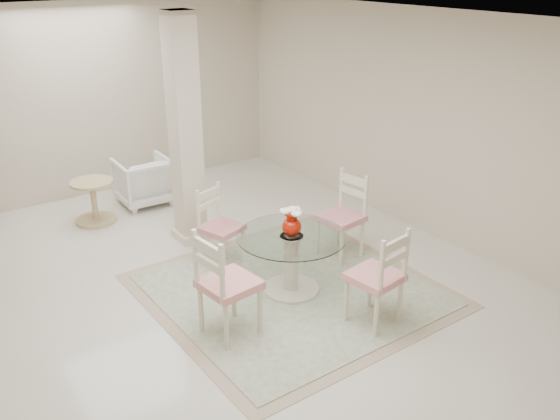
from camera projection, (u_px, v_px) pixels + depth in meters
ground at (208, 294)px, 6.13m from camera, size 7.00×7.00×0.00m
room_shell at (198, 119)px, 5.40m from camera, size 6.02×7.02×2.71m
column at (185, 132)px, 6.84m from camera, size 0.30×0.30×2.70m
area_rug at (291, 290)px, 6.19m from camera, size 2.77×2.77×0.02m
dining_table at (291, 263)px, 6.06m from camera, size 1.11×1.11×0.64m
red_vase at (292, 222)px, 5.88m from camera, size 0.23×0.22×0.30m
dining_chair_east at (345, 210)px, 6.71m from camera, size 0.49×0.49×1.10m
dining_chair_north at (217, 221)px, 6.54m from camera, size 0.51×0.51×1.01m
dining_chair_west at (222, 278)px, 5.20m from camera, size 0.52×0.52×1.17m
dining_chair_south at (381, 271)px, 5.39m from camera, size 0.49×0.49×1.09m
armchair_white at (144, 181)px, 8.29m from camera, size 0.74×0.76×0.66m
side_table at (94, 203)px, 7.71m from camera, size 0.55×0.55×0.57m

